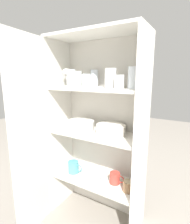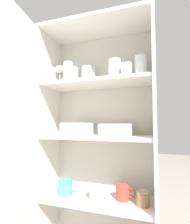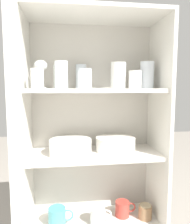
{
  "view_description": "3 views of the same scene",
  "coord_description": "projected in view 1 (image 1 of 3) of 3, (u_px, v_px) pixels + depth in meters",
  "views": [
    {
      "loc": [
        0.66,
        -0.98,
        1.17
      ],
      "look_at": [
        -0.01,
        0.15,
        0.9
      ],
      "focal_mm": 28.0,
      "sensor_mm": 36.0,
      "label": 1
    },
    {
      "loc": [
        0.35,
        -0.94,
        0.82
      ],
      "look_at": [
        -0.02,
        0.18,
        0.89
      ],
      "focal_mm": 28.0,
      "sensor_mm": 36.0,
      "label": 2
    },
    {
      "loc": [
        -0.16,
        -1.01,
        1.09
      ],
      "look_at": [
        0.0,
        0.17,
        0.96
      ],
      "focal_mm": 35.0,
      "sensor_mm": 36.0,
      "label": 3
    }
  ],
  "objects": [
    {
      "name": "shelf_board_upper",
      "position": [
        96.0,
        89.0,
        1.29
      ],
      "size": [
        0.7,
        0.29,
        0.02
      ],
      "primitive_type": "cube",
      "color": "silver"
    },
    {
      "name": "cupboard_top_panel",
      "position": [
        96.0,
        34.0,
        1.21
      ],
      "size": [
        0.74,
        0.32,
        0.02
      ],
      "primitive_type": "cube",
      "color": "white",
      "rests_on": "cupboard_side_left"
    },
    {
      "name": "tumbler_glass_3",
      "position": [
        86.0,
        81.0,
        1.27
      ],
      "size": [
        0.06,
        0.06,
        0.1
      ],
      "color": "white",
      "rests_on": "shelf_board_upper"
    },
    {
      "name": "tumbler_glass_1",
      "position": [
        71.0,
        78.0,
        1.31
      ],
      "size": [
        0.06,
        0.06,
        0.13
      ],
      "color": "white",
      "rests_on": "shelf_board_upper"
    },
    {
      "name": "plate_stack_white",
      "position": [
        80.0,
        126.0,
        1.4
      ],
      "size": [
        0.22,
        0.22,
        0.08
      ],
      "color": "silver",
      "rests_on": "shelf_board_middle"
    },
    {
      "name": "tumbler_glass_5",
      "position": [
        94.0,
        78.0,
        1.39
      ],
      "size": [
        0.06,
        0.06,
        0.13
      ],
      "color": "white",
      "rests_on": "shelf_board_upper"
    },
    {
      "name": "coffee_mug_primary",
      "position": [
        115.0,
        178.0,
        1.36
      ],
      "size": [
        0.12,
        0.08,
        0.09
      ],
      "color": "#BC3D33",
      "rests_on": "shelf_board_lower"
    },
    {
      "name": "cupboard_back_panel",
      "position": [
        105.0,
        129.0,
        1.49
      ],
      "size": [
        0.74,
        0.02,
        1.45
      ],
      "primitive_type": "cube",
      "color": "silver",
      "rests_on": "ground_plane"
    },
    {
      "name": "cupboard_side_left",
      "position": [
        61.0,
        127.0,
        1.54
      ],
      "size": [
        0.02,
        0.32,
        1.45
      ],
      "primitive_type": "cube",
      "color": "white",
      "rests_on": "ground_plane"
    },
    {
      "name": "wine_glass_0",
      "position": [
        67.0,
        73.0,
        1.42
      ],
      "size": [
        0.07,
        0.07,
        0.14
      ],
      "color": "white",
      "rests_on": "shelf_board_upper"
    },
    {
      "name": "tumbler_glass_4",
      "position": [
        119.0,
        82.0,
        1.14
      ],
      "size": [
        0.07,
        0.07,
        0.09
      ],
      "color": "white",
      "rests_on": "shelf_board_upper"
    },
    {
      "name": "shelf_board_middle",
      "position": [
        96.0,
        134.0,
        1.36
      ],
      "size": [
        0.7,
        0.29,
        0.02
      ],
      "primitive_type": "cube",
      "color": "silver"
    },
    {
      "name": "coffee_mug_extra_1",
      "position": [
        94.0,
        176.0,
        1.39
      ],
      "size": [
        0.12,
        0.08,
        0.09
      ],
      "color": "white",
      "rests_on": "shelf_board_lower"
    },
    {
      "name": "coffee_mug_extra_2",
      "position": [
        74.0,
        167.0,
        1.51
      ],
      "size": [
        0.14,
        0.09,
        0.1
      ],
      "color": "teal",
      "rests_on": "shelf_board_lower"
    },
    {
      "name": "tumbler_glass_2",
      "position": [
        111.0,
        78.0,
        1.21
      ],
      "size": [
        0.08,
        0.08,
        0.14
      ],
      "color": "white",
      "rests_on": "shelf_board_upper"
    },
    {
      "name": "mixing_bowl_large",
      "position": [
        111.0,
        129.0,
        1.31
      ],
      "size": [
        0.22,
        0.22,
        0.08
      ],
      "color": "silver",
      "rests_on": "shelf_board_middle"
    },
    {
      "name": "tumbler_glass_6",
      "position": [
        134.0,
        78.0,
        1.13
      ],
      "size": [
        0.07,
        0.07,
        0.14
      ],
      "color": "white",
      "rests_on": "shelf_board_upper"
    },
    {
      "name": "tumbler_glass_7",
      "position": [
        57.0,
        81.0,
        1.34
      ],
      "size": [
        0.06,
        0.06,
        0.09
      ],
      "color": "white",
      "rests_on": "shelf_board_upper"
    },
    {
      "name": "cupboard_side_right",
      "position": [
        141.0,
        143.0,
        1.18
      ],
      "size": [
        0.02,
        0.32,
        1.45
      ],
      "primitive_type": "cube",
      "color": "white",
      "rests_on": "ground_plane"
    },
    {
      "name": "cupboard_door",
      "position": [
        31.0,
        140.0,
        1.25
      ],
      "size": [
        0.07,
        0.36,
        1.45
      ],
      "color": "silver",
      "rests_on": "ground_plane"
    },
    {
      "name": "storage_jar",
      "position": [
        128.0,
        186.0,
        1.27
      ],
      "size": [
        0.08,
        0.08,
        0.08
      ],
      "color": "#99704C",
      "rests_on": "shelf_board_lower"
    },
    {
      "name": "shelf_board_lower",
      "position": [
        96.0,
        179.0,
        1.44
      ],
      "size": [
        0.7,
        0.29,
        0.02
      ],
      "primitive_type": "cube",
      "color": "silver"
    },
    {
      "name": "tumbler_glass_0",
      "position": [
        77.0,
        79.0,
        1.38
      ],
      "size": [
        0.07,
        0.07,
        0.12
      ],
      "color": "white",
      "rests_on": "shelf_board_upper"
    }
  ]
}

